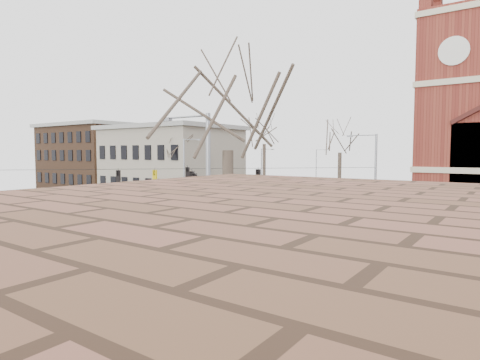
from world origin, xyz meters
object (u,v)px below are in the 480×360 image
Objects in this scene: signal_pole_se at (205,214)px; tree_nw_far at (177,152)px; parked_car_a at (402,241)px; streetlight_north_b at (317,168)px; cargo_van at (275,231)px; tree_ne at (340,148)px; tree_se at (228,135)px; signal_pole_nw at (185,174)px; parked_car_b at (471,251)px; signal_pole_ne at (373,181)px; streetlight_north_a at (262,172)px; tree_nw_near at (264,139)px.

tree_nw_far reaches higher than signal_pole_se.
parked_car_a is at bearing -11.11° from tree_nw_far.
streetlight_north_b is 1.24× the size of cargo_van.
streetlight_north_b is (-21.97, 59.50, -0.48)m from signal_pole_se.
streetlight_north_b is at bearing 96.56° from cargo_van.
tree_ne is 28.24m from tree_se.
signal_pole_nw is 26.56m from parked_car_a.
parked_car_b is 35.47m from tree_nw_far.
streetlight_north_a is at bearing 143.10° from signal_pole_ne.
streetlight_north_a is 36.10m from parked_car_b.
parked_car_a is at bearing -57.61° from streetlight_north_b.
tree_se reaches higher than cargo_van.
tree_nw_far reaches higher than signal_pole_ne.
streetlight_north_b is at bearing 110.27° from signal_pole_se.
signal_pole_se is 36.67m from tree_nw_far.
signal_pole_nw is 1.12× the size of streetlight_north_b.
signal_pole_nw is 32.28m from signal_pole_se.
signal_pole_nw is at bearing -33.42° from tree_nw_far.
tree_nw_near is (-7.70, 10.81, 7.63)m from cargo_van.
parked_car_a is 23.26m from tree_se.
cargo_van is 0.52× the size of tree_nw_near.
signal_pole_se is 0.72× the size of tree_nw_near.
tree_se reaches higher than streetlight_north_a.
tree_nw_far is at bearing 146.58° from signal_pole_nw.
tree_ne is at bearing 5.97° from signal_pole_nw.
tree_nw_far is at bearing 178.83° from tree_ne.
parked_car_b is at bearing -6.01° from signal_pole_nw.
signal_pole_ne and signal_pole_se have the same top height.
streetlight_north_a reaches higher than parked_car_a.
parked_car_a is at bearing -18.65° from tree_nw_near.
streetlight_north_b is 39.14m from tree_ne.
tree_se reaches higher than signal_pole_ne.
signal_pole_se is 2.50× the size of parked_car_a.
signal_pole_se is 21.78m from parked_car_b.
signal_pole_nw is 31.13m from parked_car_b.
signal_pole_nw reaches higher than parked_car_b.
tree_ne reaches higher than streetlight_north_a.
tree_ne is at bearing 104.17° from tree_se.
signal_pole_se is at bearing -60.91° from streetlight_north_a.
tree_ne is (-7.23, 5.36, 7.38)m from parked_car_a.
signal_pole_nw is 20.13m from cargo_van.
parked_car_b is at bearing -52.96° from streetlight_north_b.
parked_car_a is 0.33× the size of tree_ne.
streetlight_north_b is at bearing 88.95° from signal_pole_nw.
signal_pole_se is at bearing 141.23° from tree_se.
tree_nw_near reaches higher than tree_nw_far.
cargo_van is (-4.91, 14.17, -3.58)m from signal_pole_se.
signal_pole_ne is at bearing 46.84° from cargo_van.
tree_nw_far is at bearing 135.98° from signal_pole_se.
tree_se reaches higher than parked_car_b.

